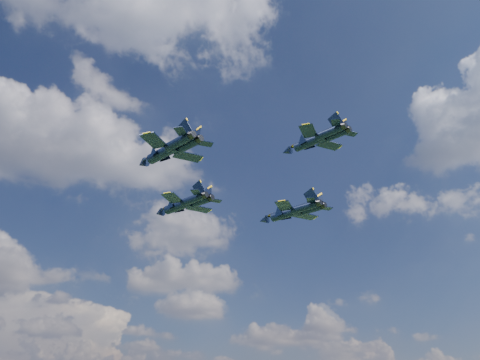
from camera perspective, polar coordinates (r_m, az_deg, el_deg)
name	(u,v)px	position (r m, az deg, el deg)	size (l,w,h in m)	color
jet_lead	(177,206)	(104.28, -7.70, -3.20)	(13.79, 17.02, 4.26)	black
jet_left	(162,153)	(77.13, -9.54, 3.22)	(11.49, 15.03, 3.70)	black
jet_right	(284,214)	(101.68, 5.43, -4.12)	(13.35, 16.72, 4.17)	black
jet_slot	(308,142)	(79.28, 8.29, 4.57)	(10.22, 13.32, 3.28)	black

